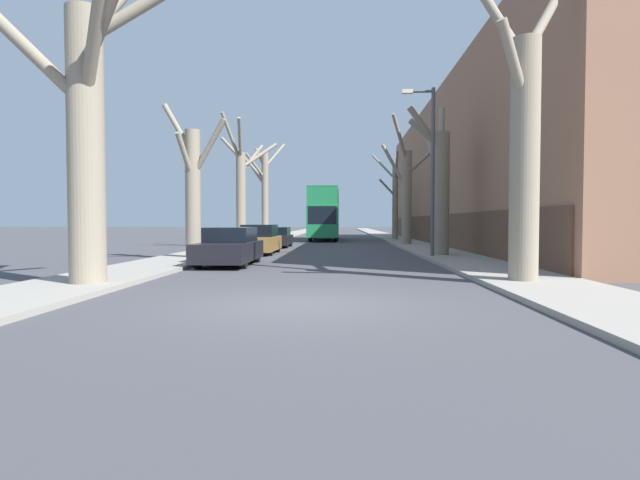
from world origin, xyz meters
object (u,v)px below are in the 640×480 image
lamp_post (430,163)px  street_tree_left_1 (193,188)px  street_tree_right_1 (439,184)px  parked_car_0 (230,247)px  double_decker_bus (324,212)px  street_tree_right_2 (406,191)px  street_tree_left_0 (87,123)px  parked_car_1 (259,240)px  street_tree_left_3 (264,190)px  street_tree_left_2 (241,188)px  street_tree_right_0 (523,144)px  parked_car_2 (276,237)px  street_tree_right_3 (394,199)px

lamp_post → street_tree_left_1: bearing=-173.4°
street_tree_right_1 → parked_car_0: size_ratio=1.57×
double_decker_bus → street_tree_right_2: bearing=-60.7°
street_tree_left_0 → parked_car_1: (1.89, 12.92, -3.20)m
street_tree_left_1 → street_tree_left_3: (0.05, 18.62, 1.09)m
street_tree_left_2 → double_decker_bus: street_tree_left_2 is taller
street_tree_left_3 → lamp_post: bearing=-60.6°
street_tree_right_0 → street_tree_left_3: bearing=111.8°
parked_car_0 → double_decker_bus: bearing=84.2°
street_tree_left_2 → lamp_post: 13.14m
street_tree_left_3 → double_decker_bus: 6.47m
street_tree_right_1 → street_tree_right_2: size_ratio=0.83×
street_tree_left_1 → street_tree_right_0: (10.62, -7.76, 0.53)m
parked_car_1 → parked_car_2: size_ratio=1.10×
street_tree_left_0 → parked_car_2: street_tree_left_0 is taller
street_tree_left_1 → street_tree_left_3: size_ratio=0.80×
street_tree_right_1 → lamp_post: lamp_post is taller
double_decker_bus → parked_car_0: bearing=-95.8°
lamp_post → double_decker_bus: bearing=103.6°
street_tree_right_1 → parked_car_0: 9.99m
street_tree_left_0 → street_tree_right_2: 23.82m
street_tree_right_2 → street_tree_right_0: bearing=-89.3°
street_tree_right_2 → street_tree_right_3: (0.22, 9.41, -0.08)m
street_tree_left_1 → parked_car_1: size_ratio=1.46×
street_tree_left_1 → parked_car_0: 3.93m
street_tree_left_2 → street_tree_right_2: size_ratio=0.95×
street_tree_left_0 → street_tree_right_1: size_ratio=1.13×
parked_car_2 → parked_car_1: bearing=-90.0°
double_decker_bus → lamp_post: size_ratio=1.49×
street_tree_right_0 → parked_car_0: bearing=148.0°
double_decker_bus → parked_car_2: bearing=-101.8°
parked_car_2 → street_tree_left_1: bearing=-101.1°
double_decker_bus → parked_car_0: double_decker_bus is taller
lamp_post → street_tree_right_2: bearing=87.7°
street_tree_right_2 → double_decker_bus: street_tree_right_2 is taller
street_tree_left_3 → parked_car_1: street_tree_left_3 is taller
street_tree_left_1 → lamp_post: 10.04m
street_tree_left_2 → parked_car_1: size_ratio=1.79×
street_tree_left_1 → double_decker_bus: (4.65, 22.89, -0.49)m
double_decker_bus → lamp_post: bearing=-76.4°
street_tree_right_1 → parked_car_1: 9.01m
street_tree_left_0 → street_tree_left_2: size_ratio=0.99×
double_decker_bus → parked_car_1: bearing=-97.8°
street_tree_right_2 → parked_car_2: street_tree_right_2 is taller
parked_car_0 → street_tree_left_1: bearing=130.6°
lamp_post → street_tree_left_0: bearing=-134.2°
parked_car_0 → parked_car_1: parked_car_1 is taller
street_tree_left_1 → street_tree_right_3: size_ratio=0.86×
street_tree_right_1 → street_tree_right_3: 19.82m
street_tree_right_0 → parked_car_1: 14.86m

